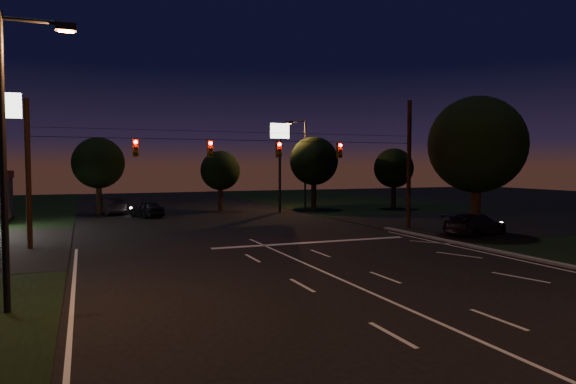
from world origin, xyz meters
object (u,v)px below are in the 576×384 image
utility_pole_right (408,228)px  tree_right_near (475,146)px  car_oncoming_b (110,206)px  car_cross (475,224)px  car_oncoming_a (147,209)px

utility_pole_right → tree_right_near: size_ratio=1.03×
utility_pole_right → car_oncoming_b: (-19.04, 18.95, 0.74)m
utility_pole_right → car_oncoming_b: utility_pole_right is taller
utility_pole_right → car_cross: 4.98m
utility_pole_right → tree_right_near: 7.61m
car_oncoming_a → car_oncoming_b: car_oncoming_b is taller
car_oncoming_a → car_oncoming_b: bearing=-73.3°
tree_right_near → car_oncoming_a: size_ratio=2.14×
utility_pole_right → tree_right_near: (1.53, -4.83, 5.68)m
car_oncoming_a → car_oncoming_b: size_ratio=0.91×
car_oncoming_a → car_cross: 26.62m
tree_right_near → car_cross: (0.36, 0.28, -4.97)m
car_oncoming_a → car_oncoming_b: 4.89m
tree_right_near → car_oncoming_a: bearing=132.0°
car_oncoming_b → car_oncoming_a: bearing=111.5°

